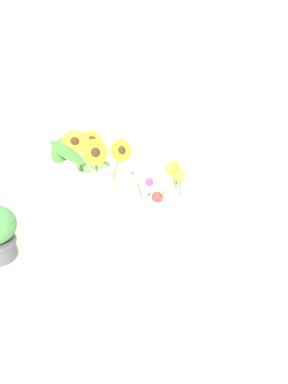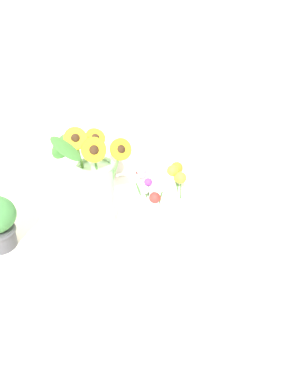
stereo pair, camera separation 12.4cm
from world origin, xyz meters
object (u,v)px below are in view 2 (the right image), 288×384
at_px(mason_jar_sunflowers, 96,186).
at_px(vase_small_center, 150,206).
at_px(vase_bulb_right, 181,196).
at_px(vase_small_back, 143,185).
at_px(serving_tray, 144,222).

relative_size(mason_jar_sunflowers, vase_small_center, 1.73).
xyz_separation_m(vase_bulb_right, vase_small_back, (-0.09, 0.13, -0.01)).
relative_size(mason_jar_sunflowers, vase_bulb_right, 1.79).
bearing_deg(vase_small_center, serving_tray, 92.59).
bearing_deg(mason_jar_sunflowers, vase_small_back, 15.97).
xyz_separation_m(vase_small_center, vase_small_back, (0.04, 0.17, -0.02)).
distance_m(vase_small_center, vase_bulb_right, 0.14).
xyz_separation_m(vase_small_center, vase_bulb_right, (0.13, 0.04, -0.01)).
distance_m(vase_bulb_right, vase_small_back, 0.16).
relative_size(vase_bulb_right, vase_small_back, 1.22).
bearing_deg(vase_small_center, vase_small_back, 77.21).
distance_m(serving_tray, mason_jar_sunflowers, 0.21).
distance_m(mason_jar_sunflowers, vase_small_back, 0.21).
bearing_deg(vase_small_center, mason_jar_sunflowers, 143.10).
height_order(mason_jar_sunflowers, vase_bulb_right, mason_jar_sunflowers).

